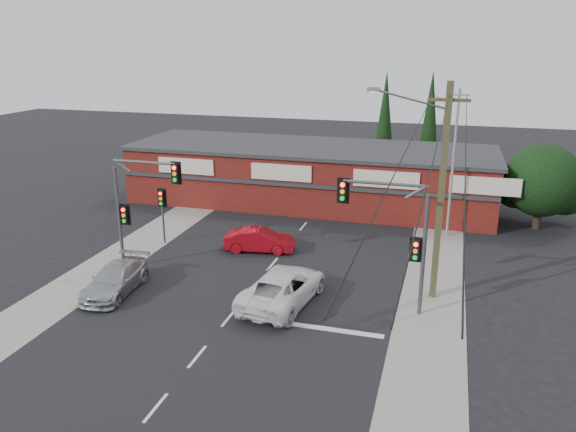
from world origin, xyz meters
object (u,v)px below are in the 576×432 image
(white_suv, at_px, (283,287))
(red_sedan, at_px, (259,240))
(shop_building, at_px, (310,174))
(utility_pole, at_px, (439,186))
(silver_suv, at_px, (115,279))

(white_suv, height_order, red_sedan, white_suv)
(shop_building, bearing_deg, red_sedan, -91.78)
(red_sedan, distance_m, utility_pole, 11.30)
(utility_pole, bearing_deg, white_suv, -158.14)
(utility_pole, bearing_deg, silver_suv, -165.52)
(red_sedan, bearing_deg, shop_building, -10.98)
(silver_suv, bearing_deg, white_suv, 3.25)
(silver_suv, relative_size, utility_pole, 0.46)
(silver_suv, relative_size, red_sedan, 1.14)
(red_sedan, height_order, shop_building, shop_building)
(silver_suv, height_order, red_sedan, silver_suv)
(white_suv, bearing_deg, shop_building, -72.62)
(white_suv, relative_size, red_sedan, 1.40)
(red_sedan, bearing_deg, silver_suv, 136.42)
(white_suv, xyz_separation_m, red_sedan, (-3.18, 5.97, -0.12))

